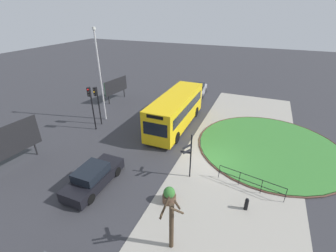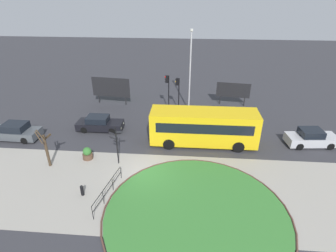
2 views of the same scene
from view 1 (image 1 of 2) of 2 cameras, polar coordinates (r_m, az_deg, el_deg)
name	(u,v)px [view 1 (image 1 of 2)]	position (r m, az deg, el deg)	size (l,w,h in m)	color
ground	(213,161)	(17.79, 11.00, -8.61)	(120.00, 120.00, 0.00)	#333338
sidewalk_paving	(237,167)	(17.64, 16.68, -9.68)	(32.00, 8.46, 0.02)	#9E998E
grass_island	(269,147)	(20.85, 23.78, -4.71)	(11.33, 11.33, 0.10)	#387A33
grass_kerb_ring	(269,147)	(20.85, 23.78, -4.69)	(11.64, 11.64, 0.11)	brown
signpost_directional	(190,154)	(15.02, 5.39, -6.85)	(1.16, 0.73, 3.29)	black
bollard_foreground	(246,204)	(14.40, 18.88, -17.80)	(0.22, 0.22, 0.81)	black
railing_grass_edge	(250,181)	(15.60, 19.77, -12.66)	(0.78, 4.07, 1.04)	black
bus_yellow	(176,110)	(21.80, 1.95, 4.00)	(9.21, 2.66, 3.12)	yellow
car_near_lane	(198,90)	(30.76, 7.43, 8.87)	(4.43, 2.10, 1.54)	#B7B7BC
car_far_lane	(94,177)	(15.75, -17.98, -11.95)	(4.44, 1.78, 1.44)	black
traffic_light_near	(97,98)	(22.61, -17.26, 6.70)	(0.49, 0.28, 3.83)	black
traffic_light_far	(91,100)	(21.61, -18.64, 6.23)	(0.48, 0.32, 4.17)	black
lamppost_tall	(100,74)	(23.19, -16.53, 12.25)	(0.32, 0.32, 8.82)	#B7B7BC
billboard_left	(7,142)	(19.38, -35.00, -3.27)	(4.58, 0.62, 3.23)	black
billboard_right	(116,86)	(29.03, -12.80, 9.60)	(3.82, 0.61, 2.73)	black
planter_near_signpost	(169,195)	(14.08, 0.31, -16.85)	(0.81, 0.81, 1.05)	brown
street_tree_bare	(171,222)	(11.25, 0.85, -22.80)	(0.99, 1.01, 3.34)	#423323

